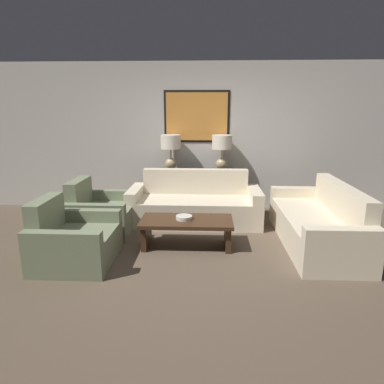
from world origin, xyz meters
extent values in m
plane|color=brown|center=(0.00, 0.00, 0.00)|extent=(20.00, 20.00, 0.00)
cube|color=beige|center=(0.00, 2.34, 1.32)|extent=(7.99, 0.10, 2.65)
cube|color=black|center=(0.00, 2.28, 1.70)|extent=(1.18, 0.01, 0.92)
cube|color=orange|center=(0.00, 2.28, 1.70)|extent=(1.10, 0.02, 0.84)
cube|color=black|center=(0.00, 2.07, 0.37)|extent=(1.39, 0.38, 0.75)
cylinder|color=tan|center=(-0.45, 2.07, 0.76)|extent=(0.17, 0.17, 0.02)
sphere|color=tan|center=(-0.45, 2.07, 0.88)|extent=(0.20, 0.20, 0.20)
cylinder|color=#8C7A51|center=(-0.45, 2.07, 1.06)|extent=(0.02, 0.02, 0.17)
cylinder|color=beige|center=(-0.45, 2.07, 1.27)|extent=(0.35, 0.35, 0.24)
cylinder|color=tan|center=(0.45, 2.07, 0.76)|extent=(0.17, 0.17, 0.02)
sphere|color=tan|center=(0.45, 2.07, 0.88)|extent=(0.20, 0.20, 0.20)
cylinder|color=#8C7A51|center=(0.45, 2.07, 1.06)|extent=(0.02, 0.02, 0.17)
cylinder|color=beige|center=(0.45, 2.07, 1.27)|extent=(0.35, 0.35, 0.24)
cube|color=beige|center=(0.00, 1.28, 0.21)|extent=(1.77, 0.68, 0.42)
cube|color=beige|center=(0.00, 1.71, 0.42)|extent=(1.77, 0.18, 0.84)
cube|color=beige|center=(-0.98, 1.37, 0.29)|extent=(0.18, 0.86, 0.58)
cube|color=beige|center=(0.98, 1.37, 0.29)|extent=(0.18, 0.86, 0.58)
cube|color=beige|center=(1.61, 0.57, 0.21)|extent=(0.68, 1.77, 0.42)
cube|color=beige|center=(2.04, 0.57, 0.42)|extent=(0.18, 1.77, 0.84)
cube|color=beige|center=(1.70, 1.54, 0.29)|extent=(0.86, 0.18, 0.58)
cube|color=beige|center=(1.70, -0.41, 0.29)|extent=(0.86, 0.18, 0.58)
cube|color=#3D2616|center=(-0.07, 0.39, 0.36)|extent=(1.24, 0.59, 0.05)
cube|color=#3D2616|center=(-0.63, 0.39, 0.17)|extent=(0.07, 0.47, 0.34)
cube|color=#3D2616|center=(0.48, 0.39, 0.17)|extent=(0.07, 0.47, 0.34)
cylinder|color=beige|center=(-0.11, 0.39, 0.41)|extent=(0.22, 0.22, 0.05)
cube|color=#707A5B|center=(-1.30, 0.93, 0.19)|extent=(0.71, 0.69, 0.39)
cube|color=#707A5B|center=(-1.74, 0.93, 0.40)|extent=(0.18, 0.69, 0.81)
cube|color=#707A5B|center=(-1.39, 0.51, 0.27)|extent=(0.89, 0.14, 0.55)
cube|color=#707A5B|center=(-1.39, 1.35, 0.27)|extent=(0.89, 0.14, 0.55)
cube|color=#707A5B|center=(-1.30, -0.16, 0.19)|extent=(0.71, 0.69, 0.39)
cube|color=#707A5B|center=(-1.74, -0.16, 0.40)|extent=(0.18, 0.69, 0.81)
cube|color=#707A5B|center=(-1.39, -0.58, 0.27)|extent=(0.89, 0.14, 0.55)
cube|color=#707A5B|center=(-1.39, 0.26, 0.27)|extent=(0.89, 0.14, 0.55)
camera|label=1|loc=(0.20, -4.01, 1.87)|focal=32.00mm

